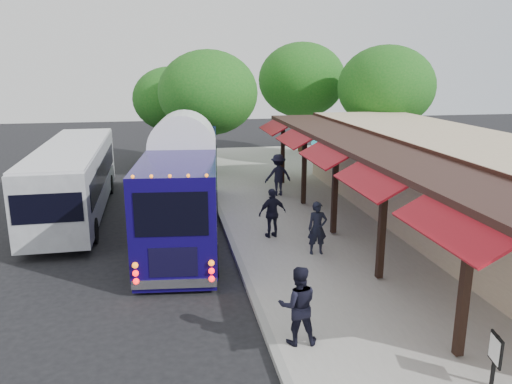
{
  "coord_description": "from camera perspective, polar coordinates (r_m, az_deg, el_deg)",
  "views": [
    {
      "loc": [
        -2.1,
        -12.43,
        6.17
      ],
      "look_at": [
        0.98,
        4.31,
        1.8
      ],
      "focal_mm": 35.0,
      "sensor_mm": 36.0,
      "label": 1
    }
  ],
  "objects": [
    {
      "name": "ground",
      "position": [
        14.03,
        -0.76,
        -11.68
      ],
      "size": [
        90.0,
        90.0,
        0.0
      ],
      "primitive_type": "plane",
      "color": "black",
      "rests_on": "ground"
    },
    {
      "name": "sidewalk",
      "position": [
        18.9,
        12.29,
        -4.75
      ],
      "size": [
        10.0,
        40.0,
        0.15
      ],
      "primitive_type": "cube",
      "color": "#9E9B93",
      "rests_on": "ground"
    },
    {
      "name": "curb",
      "position": [
        17.65,
        -2.8,
        -5.81
      ],
      "size": [
        0.2,
        40.0,
        0.16
      ],
      "primitive_type": "cube",
      "color": "gray",
      "rests_on": "ground"
    },
    {
      "name": "station_shelter",
      "position": [
        19.96,
        21.57,
        0.87
      ],
      "size": [
        8.15,
        20.0,
        3.6
      ],
      "color": "tan",
      "rests_on": "ground"
    },
    {
      "name": "coach_bus",
      "position": [
        18.69,
        -8.16,
        1.11
      ],
      "size": [
        3.5,
        11.34,
        3.57
      ],
      "rotation": [
        0.0,
        0.0,
        -0.1
      ],
      "color": "#110752",
      "rests_on": "ground"
    },
    {
      "name": "city_bus",
      "position": [
        22.12,
        -20.09,
        1.68
      ],
      "size": [
        2.6,
        11.03,
        2.95
      ],
      "rotation": [
        0.0,
        0.0,
        0.02
      ],
      "color": "gray",
      "rests_on": "ground"
    },
    {
      "name": "ped_a",
      "position": [
        16.3,
        7.03,
        -4.12
      ],
      "size": [
        0.65,
        0.45,
        1.74
      ],
      "primitive_type": "imported",
      "rotation": [
        0.0,
        0.0,
        -0.05
      ],
      "color": "black",
      "rests_on": "sidewalk"
    },
    {
      "name": "ped_b",
      "position": [
        11.22,
        4.81,
        -12.78
      ],
      "size": [
        0.95,
        0.78,
        1.8
      ],
      "primitive_type": "imported",
      "rotation": [
        0.0,
        0.0,
        3.03
      ],
      "color": "black",
      "rests_on": "sidewalk"
    },
    {
      "name": "ped_c",
      "position": [
        17.72,
        1.89,
        -2.42
      ],
      "size": [
        1.12,
        0.66,
        1.78
      ],
      "primitive_type": "imported",
      "rotation": [
        0.0,
        0.0,
        3.37
      ],
      "color": "black",
      "rests_on": "sidewalk"
    },
    {
      "name": "ped_d",
      "position": [
        23.43,
        2.54,
        1.97
      ],
      "size": [
        1.35,
        0.88,
        1.96
      ],
      "primitive_type": "imported",
      "rotation": [
        0.0,
        0.0,
        3.26
      ],
      "color": "black",
      "rests_on": "sidewalk"
    },
    {
      "name": "sign_board",
      "position": [
        10.9,
        25.68,
        -16.16
      ],
      "size": [
        0.14,
        0.49,
        1.08
      ],
      "rotation": [
        0.0,
        0.0,
        -0.2
      ],
      "color": "black",
      "rests_on": "sidewalk"
    },
    {
      "name": "tree_left",
      "position": [
        27.89,
        -5.49,
        11.2
      ],
      "size": [
        5.44,
        5.44,
        6.97
      ],
      "color": "#382314",
      "rests_on": "ground"
    },
    {
      "name": "tree_mid",
      "position": [
        35.27,
        5.26,
        12.62
      ],
      "size": [
        5.99,
        5.99,
        7.66
      ],
      "color": "#382314",
      "rests_on": "ground"
    },
    {
      "name": "tree_right",
      "position": [
        31.02,
        14.63,
        11.54
      ],
      "size": [
        5.7,
        5.7,
        7.29
      ],
      "color": "#382314",
      "rests_on": "ground"
    },
    {
      "name": "tree_far",
      "position": [
        32.42,
        -9.74,
        10.41
      ],
      "size": [
        4.73,
        4.73,
        6.05
      ],
      "color": "#382314",
      "rests_on": "ground"
    }
  ]
}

